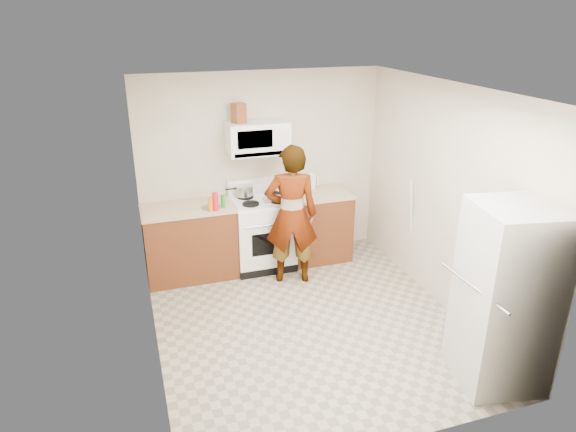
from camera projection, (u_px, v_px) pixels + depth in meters
name	position (u px, v px, depth m)	size (l,w,h in m)	color
floor	(308.00, 322.00, 5.62)	(3.60, 3.60, 0.00)	gray
back_wall	(262.00, 168.00, 6.73)	(3.20, 0.02, 2.50)	beige
right_wall	(446.00, 199.00, 5.61)	(0.02, 3.60, 2.50)	beige
cabinet_left	(190.00, 243.00, 6.47)	(1.12, 0.62, 0.90)	brown
counter_left	(188.00, 208.00, 6.29)	(1.14, 0.64, 0.04)	tan
cabinet_right	(317.00, 226.00, 6.96)	(0.80, 0.62, 0.90)	brown
counter_right	(318.00, 194.00, 6.79)	(0.82, 0.64, 0.04)	tan
gas_range	(262.00, 231.00, 6.72)	(0.76, 0.65, 1.13)	white
microwave	(258.00, 138.00, 6.38)	(0.76, 0.38, 0.40)	white
person	(291.00, 215.00, 6.20)	(0.64, 0.42, 1.75)	tan
fridge	(506.00, 297.00, 4.47)	(0.70, 0.70, 1.70)	#B9B9B5
kettle	(310.00, 181.00, 6.93)	(0.15, 0.15, 0.18)	white
jug	(239.00, 113.00, 6.20)	(0.14, 0.14, 0.24)	brown
saucepan	(244.00, 191.00, 6.61)	(0.23, 0.23, 0.12)	#AFAFB3
tray	(274.00, 199.00, 6.50)	(0.25, 0.16, 0.05)	silver
bottle_spray	(215.00, 202.00, 6.13)	(0.07, 0.07, 0.23)	red
bottle_hot_sauce	(210.00, 204.00, 6.12)	(0.06, 0.06, 0.18)	orange
bottle_green_cap	(223.00, 201.00, 6.24)	(0.05, 0.05, 0.16)	#18891A
pot_lid	(212.00, 207.00, 6.26)	(0.26, 0.26, 0.01)	silver
broom	(411.00, 227.00, 6.40)	(0.03, 0.03, 1.32)	silver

